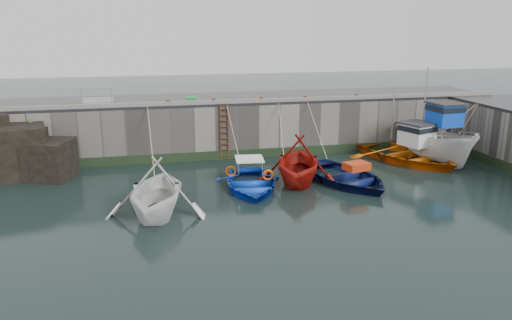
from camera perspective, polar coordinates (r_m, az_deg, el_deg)
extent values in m
plane|color=black|center=(19.69, 6.86, -6.98)|extent=(120.00, 120.00, 0.00)
cube|color=slate|center=(30.87, -0.73, 4.20)|extent=(30.00, 5.00, 3.00)
cube|color=black|center=(30.60, -0.74, 7.10)|extent=(30.00, 5.00, 0.16)
cube|color=slate|center=(28.31, 0.25, 6.81)|extent=(30.00, 0.30, 0.20)
cube|color=black|center=(28.72, 0.32, 0.80)|extent=(30.00, 0.08, 0.50)
cube|color=black|center=(27.69, -26.41, 0.88)|extent=(4.05, 3.66, 2.60)
cube|color=black|center=(26.82, -22.88, 0.07)|extent=(2.96, 2.83, 1.90)
cube|color=black|center=(28.11, -24.52, 0.97)|extent=(2.01, 1.83, 2.30)
cone|color=#2D591E|center=(27.23, -25.90, 2.62)|extent=(0.44, 0.44, 0.45)
cone|color=#2D591E|center=(26.52, -23.75, 1.45)|extent=(0.44, 0.44, 0.45)
cone|color=#2D591E|center=(27.98, -24.36, 3.94)|extent=(0.44, 0.44, 0.45)
cylinder|color=#3F1E0F|center=(27.97, -4.10, 3.21)|extent=(0.07, 0.07, 3.20)
cylinder|color=#3F1E0F|center=(28.04, -3.21, 3.25)|extent=(0.07, 0.07, 3.20)
cube|color=#3F1E0F|center=(28.30, -3.60, 0.55)|extent=(0.44, 0.06, 0.05)
cube|color=#3F1E0F|center=(28.22, -3.61, 1.20)|extent=(0.44, 0.06, 0.05)
cube|color=#3F1E0F|center=(28.14, -3.62, 1.85)|extent=(0.44, 0.06, 0.05)
cube|color=#3F1E0F|center=(28.06, -3.63, 2.51)|extent=(0.44, 0.06, 0.05)
cube|color=#3F1E0F|center=(27.99, -3.65, 3.16)|extent=(0.44, 0.06, 0.05)
cube|color=#3F1E0F|center=(27.93, -3.66, 3.83)|extent=(0.44, 0.06, 0.05)
cube|color=#3F1E0F|center=(27.86, -3.67, 4.49)|extent=(0.44, 0.06, 0.05)
cube|color=#3F1E0F|center=(27.80, -3.68, 5.16)|extent=(0.44, 0.06, 0.05)
cube|color=#3F1E0F|center=(27.75, -3.69, 5.83)|extent=(0.44, 0.06, 0.05)
imported|color=silver|center=(20.72, -11.18, -6.02)|extent=(5.10, 5.64, 2.62)
imported|color=blue|center=(23.40, -0.64, -3.22)|extent=(4.00, 5.22, 1.00)
imported|color=#A2160D|center=(24.43, 4.79, -2.47)|extent=(5.68, 6.09, 2.61)
imported|color=#0A1243|center=(24.59, 10.13, -2.54)|extent=(5.24, 6.37, 1.15)
imported|color=silver|center=(29.73, 19.73, 1.62)|extent=(2.93, 6.51, 2.44)
cube|color=blue|center=(28.91, 20.76, 4.86)|extent=(1.53, 1.62, 1.20)
cube|color=black|center=(28.86, 20.83, 5.54)|extent=(1.59, 1.68, 0.28)
cube|color=#262628|center=(28.82, 20.88, 6.11)|extent=(1.74, 1.84, 0.08)
cylinder|color=#A5A8AD|center=(30.20, 18.82, 7.17)|extent=(0.08, 0.08, 3.00)
imported|color=orange|center=(29.24, 16.81, 0.56)|extent=(6.60, 7.74, 1.36)
cube|color=silver|center=(28.57, 17.90, 2.78)|extent=(1.82, 1.88, 1.20)
cube|color=black|center=(28.51, 17.96, 3.46)|extent=(1.90, 1.96, 0.28)
cube|color=#262628|center=(28.45, 18.01, 4.04)|extent=(2.07, 2.13, 0.08)
cylinder|color=#A5A8AD|center=(29.57, 15.40, 5.15)|extent=(0.08, 0.08, 3.00)
cube|color=green|center=(28.49, -7.43, 6.84)|extent=(0.65, 0.49, 0.31)
cylinder|color=#A5A8AD|center=(28.19, -19.29, 6.75)|extent=(0.05, 0.05, 1.00)
cylinder|color=#A5A8AD|center=(28.06, -16.23, 6.95)|extent=(0.05, 0.05, 1.00)
cylinder|color=#A5A8AD|center=(28.06, -17.84, 7.78)|extent=(1.50, 0.05, 0.05)
cube|color=gray|center=(28.67, -17.62, 6.18)|extent=(1.60, 0.35, 0.18)
cube|color=gray|center=(28.98, -17.59, 6.64)|extent=(1.60, 0.35, 0.18)
cylinder|color=#3F1E0F|center=(27.73, -9.99, 6.48)|extent=(0.18, 0.18, 0.28)
cylinder|color=#3F1E0F|center=(27.95, -4.84, 6.73)|extent=(0.18, 0.18, 0.28)
cylinder|color=#3F1E0F|center=(28.44, 0.60, 6.93)|extent=(0.18, 0.18, 0.28)
cylinder|color=#3F1E0F|center=(29.14, 5.62, 7.06)|extent=(0.18, 0.18, 0.28)
cylinder|color=#3F1E0F|center=(30.28, 11.43, 7.14)|extent=(0.18, 0.18, 0.28)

